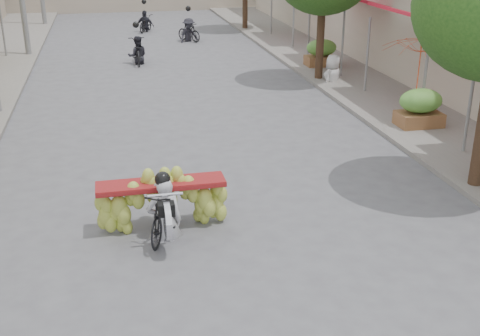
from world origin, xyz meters
name	(u,v)px	position (x,y,z in m)	size (l,w,h in m)	color
sidewalk_right	(349,71)	(7.00, 15.00, 0.06)	(4.00, 60.00, 0.12)	slate
produce_crate_mid	(420,105)	(6.20, 8.00, 0.71)	(1.20, 0.88, 1.16)	brown
produce_crate_far	(321,51)	(6.20, 16.00, 0.71)	(1.20, 0.88, 1.16)	brown
banana_motorbike	(163,197)	(-1.30, 3.44, 0.72)	(2.34, 1.83, 2.17)	black
market_umbrella	(424,35)	(6.11, 8.06, 2.59)	(2.74, 2.74, 1.99)	#BE4019
pedestrian	(334,55)	(5.75, 13.51, 1.05)	(1.06, 1.01, 1.87)	silver
bg_motorbike_a	(137,46)	(-0.85, 18.49, 0.73)	(0.80, 1.78, 1.95)	black
bg_motorbike_b	(189,24)	(1.93, 23.20, 0.87)	(1.26, 1.54, 1.95)	black
bg_motorbike_c	(145,17)	(0.05, 26.59, 0.81)	(1.16, 1.65, 1.95)	black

